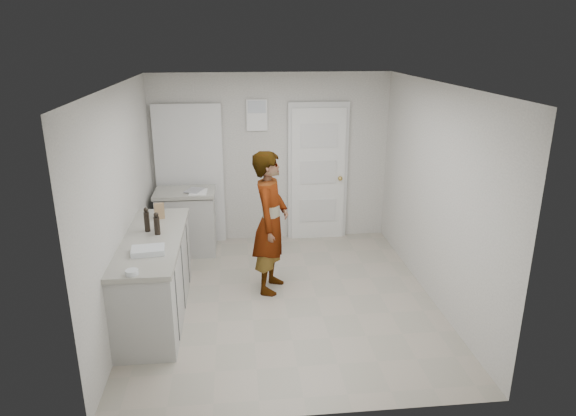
{
  "coord_description": "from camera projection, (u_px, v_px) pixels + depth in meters",
  "views": [
    {
      "loc": [
        -0.51,
        -5.44,
        2.98
      ],
      "look_at": [
        0.09,
        0.4,
        1.01
      ],
      "focal_mm": 32.0,
      "sensor_mm": 36.0,
      "label": 1
    }
  ],
  "objects": [
    {
      "name": "room_shell",
      "position": [
        260.0,
        175.0,
        7.62
      ],
      "size": [
        4.0,
        4.0,
        4.0
      ],
      "color": "#ADAAA3",
      "rests_on": "ground"
    },
    {
      "name": "spice_jar",
      "position": [
        157.0,
        227.0,
        5.7
      ],
      "size": [
        0.05,
        0.05,
        0.07
      ],
      "primitive_type": "cylinder",
      "color": "tan",
      "rests_on": "main_counter"
    },
    {
      "name": "egg_bowl",
      "position": [
        132.0,
        272.0,
        4.64
      ],
      "size": [
        0.12,
        0.12,
        0.05
      ],
      "color": "silver",
      "rests_on": "main_counter"
    },
    {
      "name": "oil_cruet_b",
      "position": [
        147.0,
        220.0,
        5.64
      ],
      "size": [
        0.06,
        0.06,
        0.28
      ],
      "color": "black",
      "rests_on": "main_counter"
    },
    {
      "name": "cake_mix_box",
      "position": [
        159.0,
        211.0,
        6.05
      ],
      "size": [
        0.12,
        0.08,
        0.19
      ],
      "primitive_type": "cube",
      "rotation": [
        0.0,
        0.0,
        0.22
      ],
      "color": "#8D6346",
      "rests_on": "main_counter"
    },
    {
      "name": "side_counter",
      "position": [
        187.0,
        224.0,
        7.33
      ],
      "size": [
        0.84,
        0.61,
        0.93
      ],
      "color": "#B7B6B2",
      "rests_on": "ground"
    },
    {
      "name": "papers",
      "position": [
        198.0,
        192.0,
        7.1
      ],
      "size": [
        0.24,
        0.31,
        0.01
      ],
      "primitive_type": "cube",
      "rotation": [
        0.0,
        0.0,
        -0.01
      ],
      "color": "white",
      "rests_on": "side_counter"
    },
    {
      "name": "oil_cruet_a",
      "position": [
        157.0,
        224.0,
        5.55
      ],
      "size": [
        0.06,
        0.06,
        0.25
      ],
      "color": "black",
      "rests_on": "main_counter"
    },
    {
      "name": "person",
      "position": [
        271.0,
        223.0,
        6.11
      ],
      "size": [
        0.59,
        0.73,
        1.74
      ],
      "primitive_type": "imported",
      "rotation": [
        0.0,
        0.0,
        1.26
      ],
      "color": "silver",
      "rests_on": "ground"
    },
    {
      "name": "main_counter",
      "position": [
        155.0,
        280.0,
        5.66
      ],
      "size": [
        0.64,
        1.96,
        0.93
      ],
      "color": "#B7B6B2",
      "rests_on": "ground"
    },
    {
      "name": "baking_dish",
      "position": [
        148.0,
        251.0,
        5.1
      ],
      "size": [
        0.35,
        0.26,
        0.06
      ],
      "rotation": [
        0.0,
        0.0,
        0.11
      ],
      "color": "silver",
      "rests_on": "main_counter"
    },
    {
      "name": "ground",
      "position": [
        284.0,
        299.0,
        6.12
      ],
      "size": [
        4.0,
        4.0,
        0.0
      ],
      "primitive_type": "plane",
      "color": "#ADA291",
      "rests_on": "ground"
    }
  ]
}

